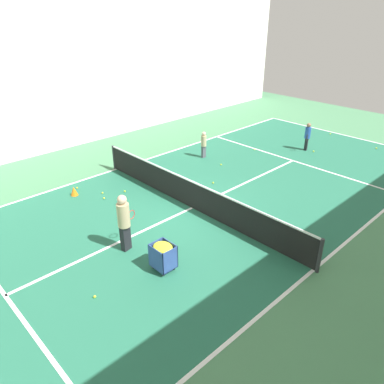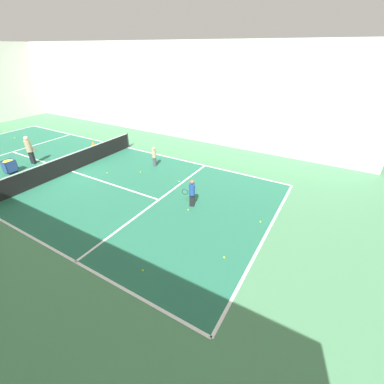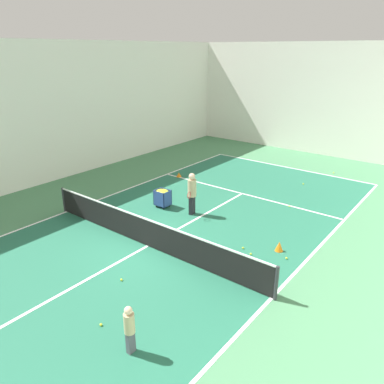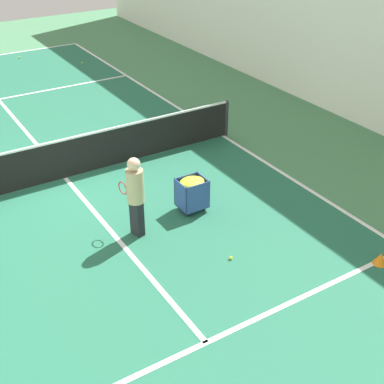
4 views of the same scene
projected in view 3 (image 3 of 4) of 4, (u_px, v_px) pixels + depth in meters
name	position (u px, v px, depth m)	size (l,w,h in m)	color
ground_plane	(148.00, 246.00, 12.92)	(34.83, 34.83, 0.00)	#477F56
court_playing_area	(148.00, 246.00, 12.92)	(9.41, 23.01, 0.00)	#23664C
line_baseline_far	(289.00, 168.00, 21.38)	(9.41, 0.10, 0.00)	white
line_sideline_left	(67.00, 212.00, 15.62)	(0.10, 23.01, 0.00)	white
line_sideline_right	(272.00, 298.00, 10.22)	(0.10, 23.01, 0.00)	white
line_service_far	(242.00, 193.00, 17.58)	(9.41, 0.10, 0.00)	white
line_centre_service	(148.00, 246.00, 12.92)	(0.10, 12.65, 0.00)	white
hall_enclosure_left	(5.00, 120.00, 16.69)	(0.15, 31.13, 6.79)	silver
hall_enclosure_far	(321.00, 100.00, 23.10)	(17.23, 0.15, 6.79)	silver
tennis_net	(147.00, 232.00, 12.73)	(9.71, 0.10, 1.04)	#2D2D33
coach_at_net	(192.00, 191.00, 15.06)	(0.41, 0.69, 1.76)	black
child_midcourt	(129.00, 327.00, 8.17)	(0.25, 0.25, 1.23)	#4C4C56
ball_cart	(163.00, 195.00, 15.91)	(0.61, 0.52, 0.79)	#2D478C
training_cone_0	(179.00, 175.00, 19.83)	(0.27, 0.27, 0.24)	orange
training_cone_1	(279.00, 246.00, 12.55)	(0.28, 0.28, 0.35)	orange
tennis_ball_0	(251.00, 254.00, 12.35)	(0.07, 0.07, 0.07)	yellow
tennis_ball_1	(303.00, 184.00, 18.73)	(0.07, 0.07, 0.07)	yellow
tennis_ball_2	(121.00, 280.00, 10.97)	(0.07, 0.07, 0.07)	yellow
tennis_ball_3	(243.00, 248.00, 12.73)	(0.07, 0.07, 0.07)	yellow
tennis_ball_4	(334.00, 173.00, 20.40)	(0.07, 0.07, 0.07)	yellow
tennis_ball_8	(289.00, 206.00, 16.09)	(0.07, 0.07, 0.07)	yellow
tennis_ball_9	(101.00, 325.00, 9.19)	(0.07, 0.07, 0.07)	yellow
tennis_ball_10	(228.00, 258.00, 12.12)	(0.07, 0.07, 0.07)	yellow
tennis_ball_12	(195.00, 195.00, 17.33)	(0.07, 0.07, 0.07)	yellow
tennis_ball_13	(286.00, 258.00, 12.11)	(0.07, 0.07, 0.07)	yellow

